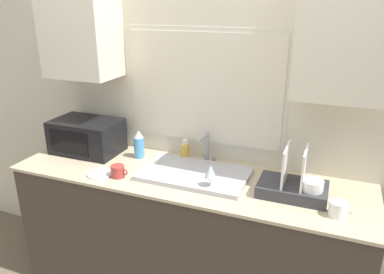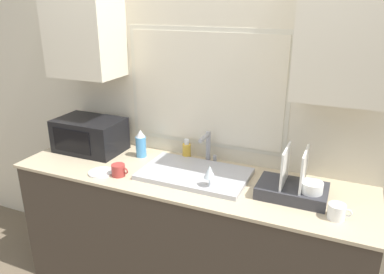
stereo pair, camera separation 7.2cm
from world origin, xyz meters
The scene contains 12 objects.
countertop centered at (0.00, 0.32, 0.47)m, with size 2.30×0.66×0.93m.
wall_back centered at (0.00, 0.62, 1.41)m, with size 6.00×0.38×2.60m.
sink_basin centered at (0.05, 0.32, 0.95)m, with size 0.68×0.41×0.03m.
faucet centered at (0.06, 0.54, 1.06)m, with size 0.08×0.16×0.22m.
microwave centered at (-0.83, 0.42, 1.05)m, with size 0.48×0.32×0.24m.
dish_rack centered at (0.68, 0.30, 0.99)m, with size 0.39×0.25×0.29m.
spray_bottle centered at (-0.42, 0.46, 1.03)m, with size 0.07×0.07×0.20m.
soap_bottle centered at (-0.10, 0.55, 0.99)m, with size 0.06×0.06×0.15m.
mug_near_sink centered at (-0.39, 0.14, 0.97)m, with size 0.12×0.09×0.08m.
wine_glass centered at (0.21, 0.18, 1.05)m, with size 0.07×0.07×0.16m.
mug_by_rack centered at (0.92, 0.17, 0.97)m, with size 0.12×0.09×0.08m.
small_plate centered at (-0.52, 0.12, 0.94)m, with size 0.16×0.16×0.01m.
Camera 2 is at (0.90, -1.65, 1.99)m, focal length 35.00 mm.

